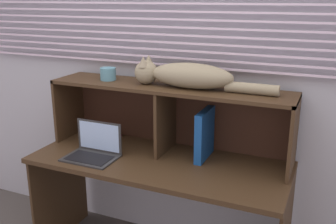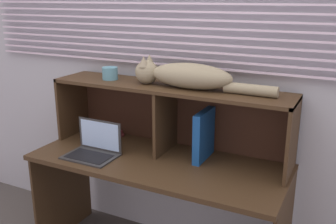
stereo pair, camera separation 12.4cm
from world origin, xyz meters
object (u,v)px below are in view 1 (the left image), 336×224
Objects in this scene: cat at (186,75)px; small_basket at (108,74)px; laptop at (94,150)px; binder_upright at (205,134)px; book_stack at (102,137)px.

cat reaches higher than small_basket.
laptop is (-0.51, -0.26, -0.47)m from cat.
laptop is at bearing -152.92° from cat.
binder_upright is at bearing -0.00° from cat.
cat is 0.38m from binder_upright.
book_stack is (-0.12, 0.27, -0.02)m from laptop.
cat reaches higher than binder_upright.
laptop reaches higher than book_stack.
book_stack is 0.46m from small_basket.
cat is 3.91× the size of book_stack.
cat is 0.80m from book_stack.
binder_upright is 0.75m from small_basket.
small_basket is (-0.55, -0.00, -0.03)m from cat.
small_basket is (-0.04, 0.26, 0.43)m from laptop.
cat is 0.74m from laptop.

